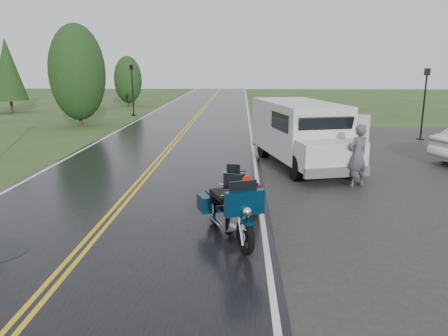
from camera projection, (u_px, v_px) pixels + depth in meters
The scene contains 12 objects.
ground at pixel (102, 228), 10.27m from camera, with size 120.00×120.00×0.00m, color #2D471E.
road at pixel (170, 148), 19.99m from camera, with size 8.00×100.00×0.04m, color black.
motorcycle_red at pixel (231, 208), 9.56m from camera, with size 0.83×2.28×1.35m, color #5D0A14, non-canonical shape.
motorcycle_teal at pixel (245, 222), 8.53m from camera, with size 0.92×2.53×1.49m, color #042035, non-canonical shape.
motorcycle_silver at pixel (233, 189), 11.40m from camera, with size 0.71×1.94×1.15m, color #A7A8AE, non-canonical shape.
van_white at pixel (297, 145), 14.11m from camera, with size 2.33×6.21×2.44m, color silver, non-canonical shape.
person_at_van at pixel (358, 157), 13.45m from camera, with size 0.71×0.47×1.95m, color #48484D.
lamp_post_far_left at pixel (133, 90), 32.30m from camera, with size 0.32×0.32×3.76m, color black, non-canonical shape.
lamp_post_far_right at pixel (424, 104), 21.76m from camera, with size 0.31×0.31×3.61m, color black, non-canonical shape.
tree_left_mid at pixel (78, 83), 26.65m from camera, with size 3.38×3.38×5.27m, color #1E3D19, non-canonical shape.
tree_left_far at pixel (128, 85), 39.84m from camera, with size 2.51×2.51×3.86m, color #1E3D19, non-canonical shape.
pine_left_far at pixel (8, 77), 34.15m from camera, with size 2.71×2.71×5.64m, color #1E3D19, non-canonical shape.
Camera 1 is at (3.25, -9.55, 3.75)m, focal length 35.00 mm.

